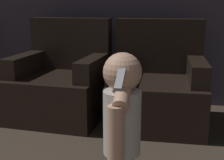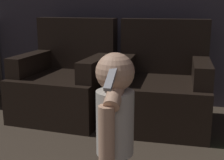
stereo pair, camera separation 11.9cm
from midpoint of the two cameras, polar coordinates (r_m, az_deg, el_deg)
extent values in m
cube|color=black|center=(3.30, -10.54, -2.90)|extent=(0.95, 0.92, 0.45)
cube|color=black|center=(3.51, -8.44, 6.60)|extent=(0.90, 0.21, 0.56)
cube|color=black|center=(3.39, -16.43, 2.86)|extent=(0.20, 0.72, 0.20)
cube|color=black|center=(3.08, -4.59, 2.32)|extent=(0.20, 0.72, 0.20)
cube|color=black|center=(3.08, 7.04, -3.99)|extent=(0.92, 0.90, 0.45)
cube|color=black|center=(3.31, 7.60, 6.21)|extent=(0.90, 0.19, 0.56)
cube|color=black|center=(3.03, 0.25, 2.17)|extent=(0.18, 0.72, 0.20)
cube|color=black|center=(3.00, 14.25, 1.63)|extent=(0.18, 0.72, 0.20)
cylinder|color=#B7B2A8|center=(1.67, -0.20, -7.79)|extent=(0.20, 0.20, 0.35)
sphere|color=tan|center=(1.59, -0.21, 1.46)|extent=(0.20, 0.20, 0.20)
cylinder|color=tan|center=(1.57, -1.58, -9.89)|extent=(0.08, 0.08, 0.29)
cylinder|color=tan|center=(1.61, 0.22, -1.00)|extent=(0.08, 0.30, 0.22)
cube|color=#99999E|center=(1.47, -0.74, 0.53)|extent=(0.04, 0.16, 0.10)
camera|label=1|loc=(0.06, -91.45, -0.36)|focal=50.00mm
camera|label=2|loc=(0.06, 88.55, 0.36)|focal=50.00mm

